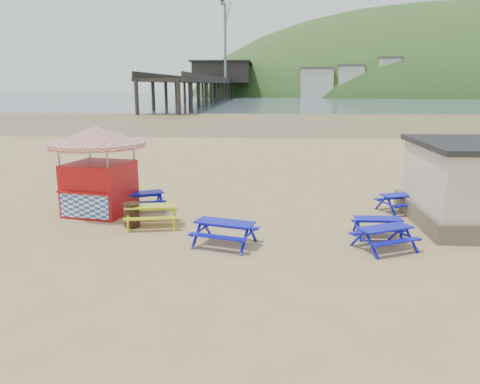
# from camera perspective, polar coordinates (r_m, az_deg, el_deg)

# --- Properties ---
(ground) EXTENTS (400.00, 400.00, 0.00)m
(ground) POSITION_cam_1_polar(r_m,az_deg,el_deg) (17.58, -0.54, -4.27)
(ground) COLOR tan
(ground) RESTS_ON ground
(wet_sand) EXTENTS (400.00, 400.00, 0.00)m
(wet_sand) POSITION_cam_1_polar(r_m,az_deg,el_deg) (71.95, 2.47, 8.80)
(wet_sand) COLOR olive
(wet_sand) RESTS_ON ground
(sea) EXTENTS (400.00, 400.00, 0.00)m
(sea) POSITION_cam_1_polar(r_m,az_deg,el_deg) (186.83, 3.07, 11.34)
(sea) COLOR #455763
(sea) RESTS_ON ground
(picnic_table_blue_a) EXTENTS (2.27, 2.10, 0.76)m
(picnic_table_blue_a) POSITION_cam_1_polar(r_m,az_deg,el_deg) (20.25, -11.92, -1.10)
(picnic_table_blue_a) COLOR #040D98
(picnic_table_blue_a) RESTS_ON ground
(picnic_table_blue_c) EXTENTS (2.22, 2.02, 0.76)m
(picnic_table_blue_c) POSITION_cam_1_polar(r_m,az_deg,el_deg) (20.69, 19.17, -1.26)
(picnic_table_blue_c) COLOR #040D98
(picnic_table_blue_c) RESTS_ON ground
(picnic_table_blue_d) EXTENTS (2.31, 2.06, 0.81)m
(picnic_table_blue_d) POSITION_cam_1_polar(r_m,az_deg,el_deg) (15.53, -1.87, -5.06)
(picnic_table_blue_d) COLOR #040D98
(picnic_table_blue_d) RESTS_ON ground
(picnic_table_blue_e) EXTENTS (1.62, 1.31, 0.67)m
(picnic_table_blue_e) POSITION_cam_1_polar(r_m,az_deg,el_deg) (17.09, 16.41, -4.14)
(picnic_table_blue_e) COLOR #040D98
(picnic_table_blue_e) RESTS_ON ground
(picnic_table_blue_f) EXTENTS (2.23, 2.06, 0.75)m
(picnic_table_blue_f) POSITION_cam_1_polar(r_m,az_deg,el_deg) (15.85, 17.20, -5.39)
(picnic_table_blue_f) COLOR #040D98
(picnic_table_blue_f) RESTS_ON ground
(picnic_table_yellow) EXTENTS (2.16, 1.85, 0.81)m
(picnic_table_yellow) POSITION_cam_1_polar(r_m,az_deg,el_deg) (17.87, -10.69, -2.86)
(picnic_table_yellow) COLOR #A5C714
(picnic_table_yellow) RESTS_ON ground
(ice_cream_kiosk) EXTENTS (4.75, 4.75, 3.59)m
(ice_cream_kiosk) POSITION_cam_1_polar(r_m,az_deg,el_deg) (19.85, -16.93, 3.86)
(ice_cream_kiosk) COLOR #A70E12
(ice_cream_kiosk) RESTS_ON ground
(litter_bin) EXTENTS (0.62, 0.62, 0.91)m
(litter_bin) POSITION_cam_1_polar(r_m,az_deg,el_deg) (17.92, -13.08, -2.73)
(litter_bin) COLOR #311D12
(litter_bin) RESTS_ON ground
(pier) EXTENTS (24.00, 220.00, 39.29)m
(pier) POSITION_cam_1_polar(r_m,az_deg,el_deg) (195.92, -2.30, 13.02)
(pier) COLOR black
(pier) RESTS_ON ground
(headland_town) EXTENTS (264.00, 144.00, 108.00)m
(headland_town) POSITION_cam_1_polar(r_m,az_deg,el_deg) (262.39, 23.43, 8.60)
(headland_town) COLOR #2D4C1E
(headland_town) RESTS_ON ground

